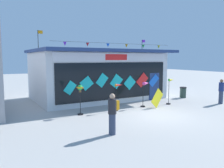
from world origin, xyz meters
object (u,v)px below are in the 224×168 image
wind_spinner_far_left (80,92)px  wind_spinner_left (118,92)px  trash_bin (183,92)px  display_kite_on_ground (157,98)px  kite_shop_building (97,74)px  person_near_camera (113,113)px  person_mid_plaza (221,91)px  wind_spinner_center_right (170,86)px  wind_spinner_center_left (146,88)px

wind_spinner_far_left → wind_spinner_left: size_ratio=1.03×
trash_bin → wind_spinner_far_left: bearing=-173.4°
wind_spinner_far_left → display_kite_on_ground: 4.98m
kite_shop_building → wind_spinner_left: size_ratio=6.02×
person_near_camera → trash_bin: size_ratio=1.98×
wind_spinner_far_left → person_mid_plaza: 9.67m
person_near_camera → person_mid_plaza: same height
kite_shop_building → wind_spinner_center_right: kite_shop_building is taller
wind_spinner_far_left → wind_spinner_center_right: 6.39m
wind_spinner_far_left → wind_spinner_left: (2.29, -0.19, -0.15)m
kite_shop_building → display_kite_on_ground: size_ratio=8.68×
display_kite_on_ground → person_mid_plaza: bearing=-15.4°
wind_spinner_center_right → display_kite_on_ground: 1.65m
wind_spinner_center_left → display_kite_on_ground: size_ratio=1.45×
person_mid_plaza → display_kite_on_ground: (-4.57, 1.26, -0.26)m
wind_spinner_left → wind_spinner_center_left: bearing=2.6°
kite_shop_building → display_kite_on_ground: bearing=-71.8°
wind_spinner_far_left → trash_bin: 9.16m
wind_spinner_center_left → trash_bin: bearing=13.7°
wind_spinner_far_left → display_kite_on_ground: bearing=-7.9°
person_mid_plaza → trash_bin: (-0.39, 2.98, -0.43)m
person_mid_plaza → person_near_camera: bearing=85.5°
wind_spinner_center_left → wind_spinner_center_right: bearing=-5.8°
wind_spinner_far_left → person_mid_plaza: person_mid_plaza is taller
wind_spinner_center_left → wind_spinner_center_right: wind_spinner_center_right is taller
wind_spinner_left → kite_shop_building: bearing=78.4°
person_mid_plaza → display_kite_on_ground: size_ratio=1.51×
wind_spinner_left → trash_bin: 6.93m
wind_spinner_center_right → person_mid_plaza: wind_spinner_center_right is taller
person_near_camera → trash_bin: 10.34m
person_mid_plaza → trash_bin: 3.04m
kite_shop_building → wind_spinner_left: bearing=-101.6°
wind_spinner_far_left → person_near_camera: size_ratio=0.98×
person_near_camera → wind_spinner_center_left: bearing=116.9°
kite_shop_building → trash_bin: bearing=-29.9°
kite_shop_building → trash_bin: 6.89m
wind_spinner_center_right → person_mid_plaza: (3.08, -1.65, -0.34)m
wind_spinner_left → wind_spinner_center_right: (4.10, -0.10, 0.11)m
wind_spinner_left → person_near_camera: person_near_camera is taller
wind_spinner_center_left → person_near_camera: (-4.54, -3.61, -0.32)m
kite_shop_building → wind_spinner_left: (-0.94, -4.58, -0.77)m
wind_spinner_center_right → display_kite_on_ground: size_ratio=1.55×
display_kite_on_ground → wind_spinner_center_right: bearing=14.9°
kite_shop_building → person_mid_plaza: size_ratio=5.74×
kite_shop_building → wind_spinner_center_right: (3.16, -4.68, -0.66)m
wind_spinner_center_left → person_mid_plaza: bearing=-20.2°
wind_spinner_center_right → display_kite_on_ground: (-1.49, -0.39, -0.60)m
wind_spinner_center_left → wind_spinner_left: bearing=-177.4°
trash_bin → wind_spinner_left: bearing=-169.7°
wind_spinner_left → person_near_camera: bearing=-124.4°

